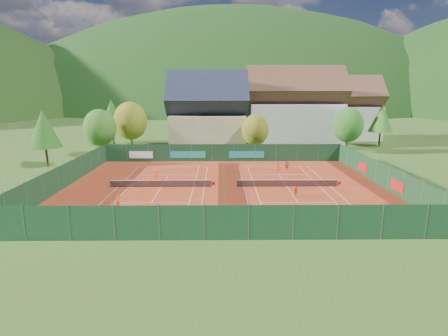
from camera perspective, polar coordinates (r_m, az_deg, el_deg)
ground at (r=44.33m, az=0.03°, el=-3.12°), size 600.00×600.00×0.00m
clay_pad at (r=44.32m, az=0.03°, el=-3.09°), size 40.00×32.00×0.01m
court_markings_left at (r=44.95m, az=-10.24°, el=-3.06°), size 11.03×23.83×0.00m
court_markings_right at (r=45.12m, az=10.25°, el=-3.00°), size 11.03×23.83×0.00m
tennis_net_left at (r=44.79m, az=-10.07°, el=-2.45°), size 13.30×0.10×1.02m
tennis_net_right at (r=45.02m, az=10.47°, el=-2.39°), size 13.30×0.10×1.02m
court_divider at (r=44.19m, az=0.03°, el=-2.47°), size 0.03×28.80×1.00m
fence_north at (r=59.59m, az=-0.59°, el=2.46°), size 40.00×0.10×3.00m
fence_south at (r=28.67m, az=0.40°, el=-8.93°), size 40.00×0.04×3.00m
fence_west at (r=48.07m, az=-24.56°, el=-1.16°), size 0.04×32.00×3.00m
fence_east at (r=48.53m, az=24.37°, el=-1.04°), size 0.09×32.00×3.00m
chalet at (r=72.89m, az=-2.63°, el=8.42°), size 16.20×12.00×16.00m
hotel_block_a at (r=80.49m, az=11.34°, el=9.13°), size 21.60×11.00×17.25m
hotel_block_b at (r=92.01m, az=18.95°, el=8.64°), size 17.28×10.00×15.50m
tree_west_front at (r=66.57m, az=-19.60°, el=6.23°), size 5.72×5.72×8.69m
tree_west_mid at (r=71.09m, az=-15.01°, el=7.44°), size 6.44×6.44×9.78m
tree_west_back at (r=80.34m, az=-17.83°, el=8.31°), size 5.60×5.60×10.00m
tree_center at (r=65.38m, az=5.10°, el=6.21°), size 5.01×5.01×7.60m
tree_east_front at (r=71.31m, az=19.60°, el=6.61°), size 5.72×5.72×8.69m
tree_east_mid at (r=82.44m, az=24.32°, el=7.42°), size 5.04×5.04×9.00m
tree_west_side at (r=61.47m, az=-27.36°, el=5.69°), size 5.04×5.04×9.00m
tree_east_back at (r=86.95m, az=17.31°, el=8.64°), size 7.15×7.15×10.86m
mountain_backdrop at (r=282.42m, az=5.29°, el=2.11°), size 820.00×530.00×242.00m
ball_hopper at (r=35.95m, az=17.67°, el=-6.60°), size 0.34×0.34×0.80m
loose_ball_0 at (r=38.55m, az=-9.63°, el=-5.67°), size 0.07×0.07×0.07m
loose_ball_1 at (r=33.04m, az=13.65°, el=-9.04°), size 0.07×0.07×0.07m
loose_ball_2 at (r=49.59m, az=-0.52°, el=-1.34°), size 0.07×0.07×0.07m
loose_ball_3 at (r=54.51m, az=-6.26°, el=-0.12°), size 0.07×0.07×0.07m
loose_ball_4 at (r=42.57m, az=12.79°, el=-4.04°), size 0.07×0.07×0.07m
player_left_near at (r=38.04m, az=-16.97°, el=-5.29°), size 0.55×0.41×1.36m
player_left_mid at (r=35.41m, az=-13.65°, el=-6.59°), size 0.60×0.48×1.18m
player_left_far at (r=48.21m, az=-11.00°, el=-1.10°), size 1.01×0.63×1.51m
player_right_near at (r=40.81m, az=11.61°, el=-3.82°), size 0.81×0.65×1.28m
player_right_far_a at (r=53.33m, az=8.69°, el=0.20°), size 0.68×0.48×1.30m
player_right_far_b at (r=54.12m, az=10.19°, el=0.37°), size 1.34×0.65×1.39m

